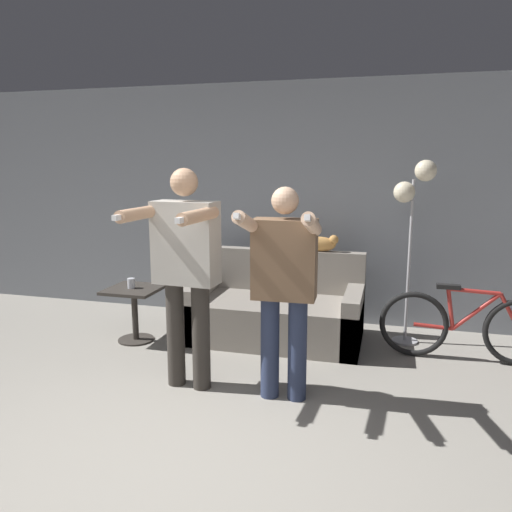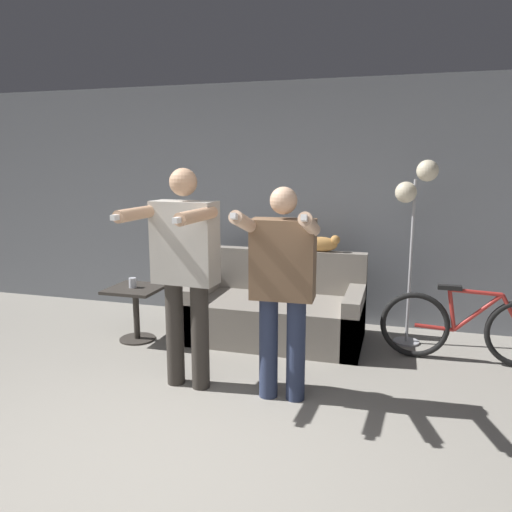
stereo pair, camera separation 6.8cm
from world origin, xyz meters
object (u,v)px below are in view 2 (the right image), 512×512
(couch, at_px, (276,312))
(side_table, at_px, (136,302))
(cup, at_px, (133,283))
(person_right, at_px, (282,279))
(person_left, at_px, (184,263))
(cat, at_px, (323,244))
(floor_lamp, at_px, (415,199))
(bicycle, at_px, (467,328))

(couch, bearing_deg, side_table, -161.85)
(cup, bearing_deg, person_right, -25.86)
(person_left, xyz_separation_m, cat, (0.81, 1.60, -0.07))
(couch, bearing_deg, floor_lamp, 9.93)
(side_table, bearing_deg, cup, -148.24)
(person_right, bearing_deg, couch, 102.72)
(couch, height_order, side_table, couch)
(floor_lamp, height_order, bicycle, floor_lamp)
(side_table, height_order, bicycle, bicycle)
(couch, relative_size, bicycle, 1.15)
(floor_lamp, xyz_separation_m, cup, (-2.61, -0.67, -0.82))
(cup, bearing_deg, floor_lamp, 14.33)
(person_right, relative_size, floor_lamp, 0.89)
(cup, bearing_deg, couch, 18.35)
(person_left, distance_m, cup, 1.31)
(couch, height_order, floor_lamp, floor_lamp)
(bicycle, bearing_deg, cup, -174.27)
(side_table, relative_size, cup, 5.53)
(bicycle, bearing_deg, person_right, -141.18)
(cat, xyz_separation_m, side_table, (-1.72, -0.77, -0.54))
(couch, xyz_separation_m, person_left, (-0.41, -1.26, 0.73))
(person_left, distance_m, bicycle, 2.54)
(couch, relative_size, person_left, 1.00)
(person_right, bearing_deg, side_table, 150.74)
(cat, bearing_deg, couch, -140.12)
(couch, bearing_deg, person_right, -74.43)
(cat, height_order, floor_lamp, floor_lamp)
(person_left, height_order, floor_lamp, floor_lamp)
(floor_lamp, distance_m, cup, 2.82)
(person_right, relative_size, bicycle, 1.06)
(person_right, xyz_separation_m, cup, (-1.69, 0.82, -0.33))
(side_table, distance_m, bicycle, 3.10)
(couch, distance_m, person_right, 1.47)
(person_left, height_order, bicycle, person_left)
(couch, xyz_separation_m, floor_lamp, (1.27, 0.22, 1.14))
(side_table, bearing_deg, floor_lamp, 14.19)
(side_table, height_order, cup, cup)
(person_right, bearing_deg, bicycle, 35.97)
(side_table, xyz_separation_m, bicycle, (3.08, 0.30, -0.07))
(person_right, relative_size, cat, 3.58)
(cat, bearing_deg, person_right, -91.75)
(cup, bearing_deg, cat, 24.13)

